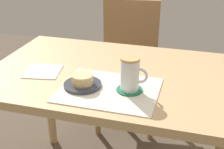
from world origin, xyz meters
name	(u,v)px	position (x,y,z in m)	size (l,w,h in m)	color
dining_table	(117,89)	(0.00, 0.00, 0.63)	(1.14, 0.72, 0.71)	tan
wooden_chair	(129,58)	(-0.11, 0.74, 0.47)	(0.47, 0.47, 0.84)	#997047
placemat	(109,90)	(0.01, -0.17, 0.71)	(0.38, 0.30, 0.00)	silver
pastry_plate	(83,85)	(-0.10, -0.17, 0.72)	(0.15, 0.15, 0.01)	#333842
pastry	(82,79)	(-0.10, -0.17, 0.75)	(0.09, 0.09, 0.04)	#E5BC7F
coffee_coaster	(129,90)	(0.09, -0.15, 0.72)	(0.10, 0.10, 0.01)	#196B4C
coffee_mug	(130,74)	(0.09, -0.15, 0.79)	(0.11, 0.07, 0.13)	white
paper_napkin	(43,71)	(-0.32, -0.08, 0.71)	(0.15, 0.15, 0.00)	white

